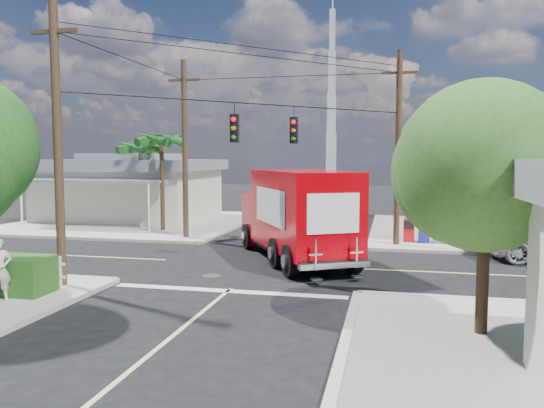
% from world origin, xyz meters
% --- Properties ---
extents(ground, '(120.00, 120.00, 0.00)m').
position_xyz_m(ground, '(0.00, 0.00, 0.00)').
color(ground, black).
rests_on(ground, ground).
extents(sidewalk_ne, '(14.12, 14.12, 0.14)m').
position_xyz_m(sidewalk_ne, '(10.88, 10.88, 0.07)').
color(sidewalk_ne, '#A09B90').
rests_on(sidewalk_ne, ground).
extents(sidewalk_nw, '(14.12, 14.12, 0.14)m').
position_xyz_m(sidewalk_nw, '(-10.88, 10.88, 0.07)').
color(sidewalk_nw, '#A09B90').
rests_on(sidewalk_nw, ground).
extents(road_markings, '(32.00, 32.00, 0.01)m').
position_xyz_m(road_markings, '(0.00, -1.47, 0.01)').
color(road_markings, beige).
rests_on(road_markings, ground).
extents(building_ne, '(11.80, 10.20, 4.50)m').
position_xyz_m(building_ne, '(12.50, 11.97, 2.32)').
color(building_ne, beige).
rests_on(building_ne, sidewalk_ne).
extents(building_nw, '(10.80, 10.20, 4.30)m').
position_xyz_m(building_nw, '(-12.00, 12.46, 2.22)').
color(building_nw, beige).
rests_on(building_nw, sidewalk_nw).
extents(radio_tower, '(0.80, 0.80, 17.00)m').
position_xyz_m(radio_tower, '(0.50, 20.00, 5.64)').
color(radio_tower, silver).
rests_on(radio_tower, ground).
extents(tree_ne_front, '(4.21, 4.14, 6.66)m').
position_xyz_m(tree_ne_front, '(7.21, 6.76, 4.77)').
color(tree_ne_front, '#422D1C').
rests_on(tree_ne_front, sidewalk_ne).
extents(tree_ne_back, '(3.77, 3.66, 5.82)m').
position_xyz_m(tree_ne_back, '(9.81, 8.96, 4.19)').
color(tree_ne_back, '#422D1C').
rests_on(tree_ne_back, sidewalk_ne).
extents(tree_se, '(3.67, 3.54, 5.62)m').
position_xyz_m(tree_se, '(7.01, -7.24, 4.04)').
color(tree_se, '#422D1C').
rests_on(tree_se, sidewalk_se).
extents(palm_nw_front, '(3.01, 3.08, 5.59)m').
position_xyz_m(palm_nw_front, '(-7.50, 7.50, 5.04)').
color(palm_nw_front, '#422D1C').
rests_on(palm_nw_front, sidewalk_nw).
extents(palm_nw_back, '(3.01, 3.08, 5.19)m').
position_xyz_m(palm_nw_back, '(-9.50, 9.00, 4.67)').
color(palm_nw_back, '#422D1C').
rests_on(palm_nw_back, sidewalk_nw).
extents(utility_poles, '(12.00, 10.68, 9.00)m').
position_xyz_m(utility_poles, '(-1.58, 1.60, 4.67)').
color(utility_poles, '#473321').
rests_on(utility_poles, ground).
extents(vending_boxes, '(1.90, 0.50, 1.10)m').
position_xyz_m(vending_boxes, '(6.50, 6.20, 0.69)').
color(vending_boxes, red).
rests_on(vending_boxes, sidewalk_ne).
extents(delivery_truck, '(6.27, 8.59, 3.66)m').
position_xyz_m(delivery_truck, '(1.19, 1.11, 1.86)').
color(delivery_truck, black).
rests_on(delivery_truck, ground).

